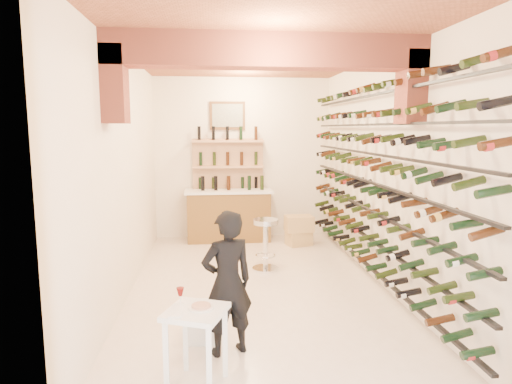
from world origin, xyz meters
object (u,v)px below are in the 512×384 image
tasting_table (196,323)px  white_stool (202,322)px  back_counter (229,214)px  crate_lower (299,238)px  wine_rack (368,176)px  chrome_barstool (266,241)px  person (227,283)px

tasting_table → white_stool: size_ratio=2.12×
back_counter → tasting_table: 4.98m
crate_lower → back_counter: bearing=159.1°
back_counter → white_stool: bearing=-96.2°
wine_rack → crate_lower: 2.63m
chrome_barstool → crate_lower: size_ratio=1.80×
tasting_table → chrome_barstool: tasting_table is taller
wine_rack → chrome_barstool: bearing=150.6°
back_counter → chrome_barstool: back_counter is taller
tasting_table → person: bearing=82.7°
tasting_table → wine_rack: bearing=66.5°
wine_rack → back_counter: (-1.83, 2.65, -1.02)m
wine_rack → white_stool: bearing=-146.9°
chrome_barstool → crate_lower: bearing=59.9°
person → white_stool: bearing=-69.8°
person → back_counter: bearing=-112.8°
wine_rack → person: bearing=-138.5°
person → tasting_table: bearing=41.0°
white_stool → crate_lower: (1.75, 3.63, -0.06)m
tasting_table → crate_lower: tasting_table is taller
person → crate_lower: 4.25m
chrome_barstool → crate_lower: chrome_barstool is taller
tasting_table → back_counter: bearing=105.9°
white_stool → back_counter: bearing=83.8°
person → crate_lower: bearing=-131.1°
white_stool → chrome_barstool: 2.44m
back_counter → tasting_table: (-0.48, -4.96, 0.03)m
tasting_table → person: size_ratio=0.58×
wine_rack → back_counter: bearing=124.7°
crate_lower → person: bearing=-110.8°
back_counter → chrome_barstool: bearing=-75.4°
wine_rack → chrome_barstool: size_ratio=7.08×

